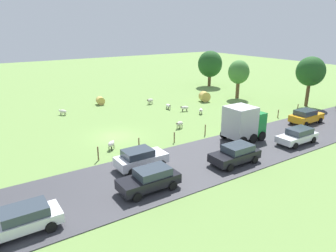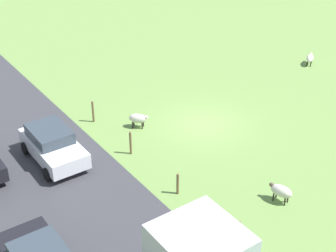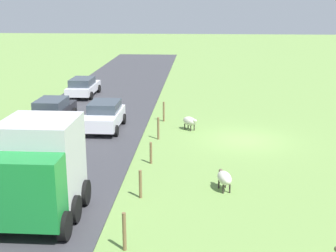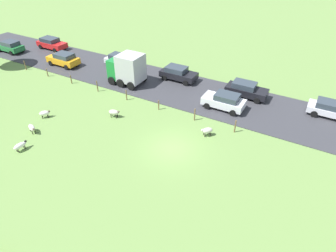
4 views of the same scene
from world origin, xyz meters
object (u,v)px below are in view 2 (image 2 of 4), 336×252
at_px(sheep_3, 310,58).
at_px(car_6, 53,145).
at_px(sheep_0, 138,118).
at_px(sheep_1, 281,191).

relative_size(sheep_3, car_6, 0.28).
bearing_deg(sheep_3, sheep_0, 1.99).
relative_size(sheep_1, car_6, 0.28).
xyz_separation_m(sheep_0, sheep_1, (-1.63, 9.00, 0.00)).
height_order(sheep_0, sheep_3, sheep_0).
bearing_deg(car_6, sheep_1, 127.81).
height_order(sheep_0, sheep_1, same).
height_order(sheep_1, sheep_3, sheep_1).
bearing_deg(sheep_1, car_6, -52.19).
bearing_deg(sheep_0, sheep_1, 100.25).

